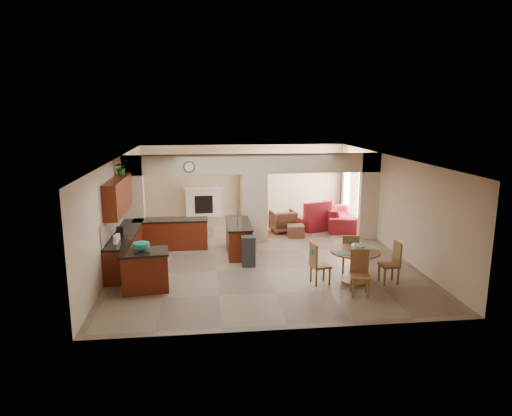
{
  "coord_description": "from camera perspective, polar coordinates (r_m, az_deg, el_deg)",
  "views": [
    {
      "loc": [
        -1.54,
        -12.93,
        4.1
      ],
      "look_at": [
        -0.04,
        0.3,
        1.26
      ],
      "focal_mm": 32.0,
      "sensor_mm": 36.0,
      "label": 1
    }
  ],
  "objects": [
    {
      "name": "drape_a_left",
      "position": [
        15.89,
        13.79,
        1.18
      ],
      "size": [
        0.1,
        0.28,
        2.3
      ],
      "primitive_type": "cube",
      "color": "#402219",
      "rests_on": "wall_right"
    },
    {
      "name": "ottoman",
      "position": [
        15.23,
        4.95,
        -2.85
      ],
      "size": [
        0.59,
        0.59,
        0.39
      ],
      "primitive_type": "cube",
      "rotation": [
        0.0,
        0.0,
        -0.09
      ],
      "color": "maroon",
      "rests_on": "floor"
    },
    {
      "name": "glazed_door",
      "position": [
        17.27,
        12.24,
        1.6
      ],
      "size": [
        0.02,
        0.7,
        2.1
      ],
      "primitive_type": "cube",
      "color": "white",
      "rests_on": "wall_right"
    },
    {
      "name": "trash_can",
      "position": [
        12.29,
        -0.95,
        -5.58
      ],
      "size": [
        0.36,
        0.31,
        0.76
      ],
      "primitive_type": "cube",
      "rotation": [
        0.0,
        0.0,
        -0.02
      ],
      "color": "#2B2A2D",
      "rests_on": "floor"
    },
    {
      "name": "fruit_bowl",
      "position": [
        11.24,
        12.62,
        -4.81
      ],
      "size": [
        0.31,
        0.31,
        0.17
      ],
      "primitive_type": "cylinder",
      "color": "#7AB426",
      "rests_on": "dining_table"
    },
    {
      "name": "rug",
      "position": [
        15.82,
        3.73,
        -2.98
      ],
      "size": [
        1.6,
        1.3,
        0.01
      ],
      "primitive_type": "cube",
      "color": "#955136",
      "rests_on": "floor"
    },
    {
      "name": "chair_north",
      "position": [
        11.98,
        11.72,
        -5.44
      ],
      "size": [
        0.52,
        0.52,
        1.02
      ],
      "rotation": [
        0.0,
        0.0,
        2.86
      ],
      "color": "brown",
      "rests_on": "floor"
    },
    {
      "name": "ceiling",
      "position": [
        13.09,
        0.32,
        6.35
      ],
      "size": [
        10.0,
        10.0,
        0.0
      ],
      "primitive_type": "plane",
      "rotation": [
        3.14,
        0.0,
        0.0
      ],
      "color": "white",
      "rests_on": "wall_back"
    },
    {
      "name": "kitchen_counter",
      "position": [
        13.31,
        -13.68,
        -4.16
      ],
      "size": [
        2.52,
        3.29,
        1.48
      ],
      "color": "#441007",
      "rests_on": "floor"
    },
    {
      "name": "upper_cabinets",
      "position": [
        12.54,
        -16.85,
        1.51
      ],
      "size": [
        0.35,
        2.4,
        0.9
      ],
      "primitive_type": "cube",
      "color": "#441007",
      "rests_on": "wall_left"
    },
    {
      "name": "kitchen_island",
      "position": [
        10.98,
        -13.69,
        -7.59
      ],
      "size": [
        1.16,
        0.89,
        0.94
      ],
      "rotation": [
        0.0,
        0.0,
        0.11
      ],
      "color": "#441007",
      "rests_on": "floor"
    },
    {
      "name": "partition_left_pier",
      "position": [
        14.36,
        -15.0,
        0.79
      ],
      "size": [
        0.6,
        0.25,
        2.8
      ],
      "primitive_type": "cube",
      "color": "beige",
      "rests_on": "floor"
    },
    {
      "name": "drape_a_right",
      "position": [
        17.0,
        12.41,
        1.95
      ],
      "size": [
        0.1,
        0.28,
        2.3
      ],
      "primitive_type": "cube",
      "color": "#402219",
      "rests_on": "wall_right"
    },
    {
      "name": "chair_west",
      "position": [
        11.09,
        7.67,
        -6.7
      ],
      "size": [
        0.48,
        0.48,
        1.02
      ],
      "rotation": [
        0.0,
        0.0,
        1.74
      ],
      "color": "brown",
      "rests_on": "floor"
    },
    {
      "name": "teal_bowl",
      "position": [
        10.89,
        -14.15,
        -4.69
      ],
      "size": [
        0.38,
        0.38,
        0.18
      ],
      "primitive_type": "cylinder",
      "color": "#13866D",
      "rests_on": "kitchen_island"
    },
    {
      "name": "ceiling_fan",
      "position": [
        16.3,
        4.34,
        6.59
      ],
      "size": [
        1.0,
        1.0,
        0.1
      ],
      "primitive_type": "cylinder",
      "color": "white",
      "rests_on": "ceiling"
    },
    {
      "name": "floor",
      "position": [
        13.66,
        0.31,
        -5.42
      ],
      "size": [
        10.0,
        10.0,
        0.0
      ],
      "primitive_type": "plane",
      "color": "#7C6E56",
      "rests_on": "ground"
    },
    {
      "name": "shelving_unit",
      "position": [
        18.14,
        -0.39,
        1.89
      ],
      "size": [
        1.0,
        0.32,
        1.8
      ],
      "primitive_type": "cube",
      "color": "brown",
      "rests_on": "floor"
    },
    {
      "name": "wall_back",
      "position": [
        18.2,
        -1.55,
        3.52
      ],
      "size": [
        8.0,
        0.0,
        8.0
      ],
      "primitive_type": "plane",
      "rotation": [
        1.57,
        0.0,
        0.0
      ],
      "color": "beige",
      "rests_on": "floor"
    },
    {
      "name": "wall_right",
      "position": [
        14.33,
        16.41,
        0.69
      ],
      "size": [
        0.0,
        10.0,
        10.0
      ],
      "primitive_type": "plane",
      "rotation": [
        1.57,
        0.0,
        -1.57
      ],
      "color": "beige",
      "rests_on": "floor"
    },
    {
      "name": "drape_b_left",
      "position": [
        17.47,
        11.88,
        2.23
      ],
      "size": [
        0.1,
        0.28,
        2.3
      ],
      "primitive_type": "cube",
      "color": "#402219",
      "rests_on": "wall_right"
    },
    {
      "name": "dining_table",
      "position": [
        11.34,
        12.26,
        -6.59
      ],
      "size": [
        1.19,
        1.19,
        0.81
      ],
      "color": "brown",
      "rests_on": "floor"
    },
    {
      "name": "partition_header",
      "position": [
        14.11,
        -0.16,
        5.54
      ],
      "size": [
        8.0,
        0.25,
        0.6
      ],
      "primitive_type": "cube",
      "color": "beige",
      "rests_on": "partition_center_pier"
    },
    {
      "name": "wall_clock",
      "position": [
        13.89,
        -8.35,
        5.1
      ],
      "size": [
        0.34,
        0.03,
        0.34
      ],
      "primitive_type": "cylinder",
      "rotation": [
        1.57,
        0.0,
        0.0
      ],
      "color": "#4A2E18",
      "rests_on": "partition_header"
    },
    {
      "name": "wall_front",
      "position": [
        8.52,
        4.32,
        -6.46
      ],
      "size": [
        8.0,
        0.0,
        8.0
      ],
      "primitive_type": "plane",
      "rotation": [
        -1.57,
        0.0,
        0.0
      ],
      "color": "beige",
      "rests_on": "floor"
    },
    {
      "name": "window_a",
      "position": [
        16.46,
        13.2,
        1.58
      ],
      "size": [
        0.02,
        0.9,
        1.9
      ],
      "primitive_type": "cube",
      "color": "white",
      "rests_on": "wall_right"
    },
    {
      "name": "sofa",
      "position": [
        16.8,
        10.44,
        -0.94
      ],
      "size": [
        2.75,
        1.45,
        0.76
      ],
      "primitive_type": "imported",
      "rotation": [
        0.0,
        0.0,
        1.4
      ],
      "color": "maroon",
      "rests_on": "floor"
    },
    {
      "name": "armchair",
      "position": [
        15.74,
        3.39,
        -1.65
      ],
      "size": [
        0.92,
        0.94,
        0.76
      ],
      "primitive_type": "imported",
      "rotation": [
        0.0,
        0.0,
        3.29
      ],
      "color": "maroon",
      "rests_on": "floor"
    },
    {
      "name": "partition_center_pier",
      "position": [
        14.34,
        -0.16,
        -0.03
      ],
      "size": [
        0.8,
        0.25,
        2.2
      ],
      "primitive_type": "cube",
      "color": "beige",
      "rests_on": "floor"
    },
    {
      "name": "window_b",
      "position": [
        18.04,
        11.41,
        2.56
      ],
      "size": [
        0.02,
        0.9,
        1.9
      ],
      "primitive_type": "cube",
      "color": "white",
      "rests_on": "wall_right"
    },
    {
      "name": "drape_b_right",
      "position": [
        18.6,
        10.73,
        2.87
      ],
      "size": [
        0.1,
        0.28,
        2.3
      ],
      "primitive_type": "cube",
      "color": "#402219",
      "rests_on": "wall_right"
    },
    {
      "name": "plant",
      "position": [
        13.12,
        -16.49,
        4.88
      ],
      "size": [
        0.46,
        0.42,
        0.41
      ],
      "primitive_type": "imported",
      "rotation": [
        0.0,
        0.0,
        0.33
      ],
      "color": "#195316",
      "rests_on": "upper_cabinets"
    },
    {
      "name": "chaise",
      "position": [
        16.19,
        7.36,
        -1.96
      ],
      "size": [
        1.26,
        1.14,
        0.42
      ],
      "primitive_type": "cube",
      "rotation": [
        0.0,
        0.0,
        0.33
      ],
      "color": "maroon",
      "rests_on": "floor"
    },
    {
      "name": "chair_east",
      "position": [
        11.55,
        16.71,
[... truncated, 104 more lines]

